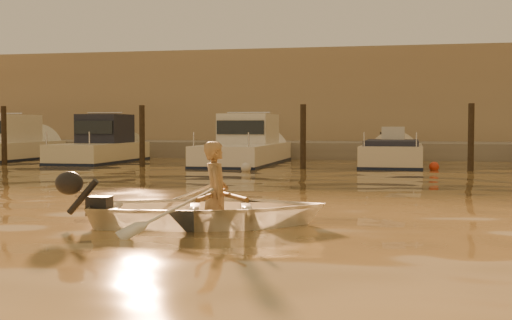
% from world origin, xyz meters
% --- Properties ---
extents(ground_plane, '(160.00, 160.00, 0.00)m').
position_xyz_m(ground_plane, '(0.00, 0.00, 0.00)').
color(ground_plane, olive).
rests_on(ground_plane, ground).
extents(dinghy, '(3.74, 3.11, 0.67)m').
position_xyz_m(dinghy, '(0.41, 1.26, 0.21)').
color(dinghy, white).
rests_on(dinghy, ground_plane).
extents(person, '(0.48, 0.60, 1.45)m').
position_xyz_m(person, '(0.50, 1.29, 0.43)').
color(person, '#99774C').
rests_on(person, dinghy).
extents(outboard_motor, '(0.98, 0.63, 0.70)m').
position_xyz_m(outboard_motor, '(-1.04, 0.85, 0.28)').
color(outboard_motor, black).
rests_on(outboard_motor, dinghy).
extents(oar_port, '(1.04, 1.88, 0.13)m').
position_xyz_m(oar_port, '(0.65, 1.33, 0.42)').
color(oar_port, brown).
rests_on(oar_port, dinghy).
extents(oar_starboard, '(0.28, 2.10, 0.13)m').
position_xyz_m(oar_starboard, '(0.45, 1.28, 0.42)').
color(oar_starboard, brown).
rests_on(oar_starboard, dinghy).
extents(moored_boat_1, '(1.93, 5.86, 1.75)m').
position_xyz_m(moored_boat_1, '(-8.02, 16.00, 0.62)').
color(moored_boat_1, beige).
rests_on(moored_boat_1, ground_plane).
extents(moored_boat_2, '(2.16, 7.29, 1.75)m').
position_xyz_m(moored_boat_2, '(-2.59, 16.00, 0.62)').
color(moored_boat_2, white).
rests_on(moored_boat_2, ground_plane).
extents(moored_boat_3, '(1.93, 5.63, 0.95)m').
position_xyz_m(moored_boat_3, '(2.46, 16.00, 0.22)').
color(moored_boat_3, beige).
rests_on(moored_boat_3, ground_plane).
extents(piling_0, '(0.18, 0.18, 2.20)m').
position_xyz_m(piling_0, '(-10.50, 13.80, 0.90)').
color(piling_0, '#2D2319').
rests_on(piling_0, ground_plane).
extents(piling_1, '(0.18, 0.18, 2.20)m').
position_xyz_m(piling_1, '(-5.50, 13.80, 0.90)').
color(piling_1, '#2D2319').
rests_on(piling_1, ground_plane).
extents(piling_2, '(0.18, 0.18, 2.20)m').
position_xyz_m(piling_2, '(-0.20, 13.80, 0.90)').
color(piling_2, '#2D2319').
rests_on(piling_2, ground_plane).
extents(piling_3, '(0.18, 0.18, 2.20)m').
position_xyz_m(piling_3, '(4.80, 13.80, 0.90)').
color(piling_3, '#2D2319').
rests_on(piling_3, ground_plane).
extents(fender_b, '(0.30, 0.30, 0.30)m').
position_xyz_m(fender_b, '(-7.49, 13.65, 0.10)').
color(fender_b, '#CC5618').
rests_on(fender_b, ground_plane).
extents(fender_c, '(0.30, 0.30, 0.30)m').
position_xyz_m(fender_c, '(-1.69, 12.39, 0.10)').
color(fender_c, silver).
rests_on(fender_c, ground_plane).
extents(fender_d, '(0.30, 0.30, 0.30)m').
position_xyz_m(fender_d, '(3.76, 14.08, 0.10)').
color(fender_d, red).
rests_on(fender_d, ground_plane).
extents(quay, '(52.00, 4.00, 1.00)m').
position_xyz_m(quay, '(0.00, 21.50, 0.15)').
color(quay, gray).
rests_on(quay, ground_plane).
extents(waterfront_building, '(46.00, 7.00, 4.80)m').
position_xyz_m(waterfront_building, '(0.00, 27.00, 2.40)').
color(waterfront_building, '#9E8466').
rests_on(waterfront_building, quay).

